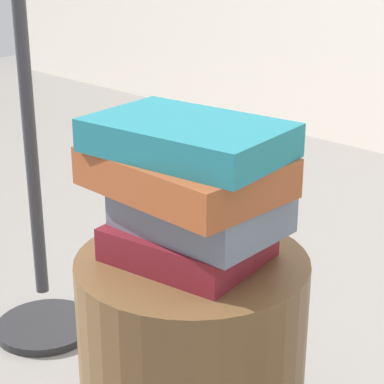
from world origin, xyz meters
name	(u,v)px	position (x,y,z in m)	size (l,w,h in m)	color
side_table	(192,378)	(0.00, 0.00, 0.22)	(0.37, 0.37, 0.44)	brown
book_maroon	(187,242)	(-0.01, 0.00, 0.47)	(0.22, 0.19, 0.05)	maroon
book_slate	(201,209)	(0.01, 0.01, 0.53)	(0.24, 0.18, 0.06)	slate
book_rust	(184,172)	(-0.01, -0.01, 0.59)	(0.29, 0.20, 0.06)	#994723
book_teal	(187,137)	(0.00, -0.01, 0.64)	(0.29, 0.18, 0.05)	#1E727F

